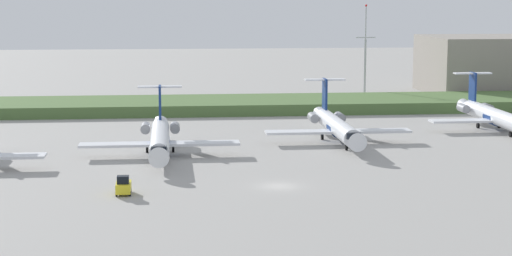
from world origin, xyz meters
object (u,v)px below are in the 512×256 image
(regional_jet_third, at_px, (160,137))
(regional_jet_fifth, at_px, (493,115))
(baggage_tug, at_px, (123,186))
(antenna_mast, at_px, (365,60))
(regional_jet_fourth, at_px, (336,126))

(regional_jet_third, relative_size, regional_jet_fifth, 1.00)
(regional_jet_third, xyz_separation_m, baggage_tug, (-4.00, -25.24, -1.53))
(regional_jet_third, height_order, regional_jet_fifth, same)
(antenna_mast, relative_size, baggage_tug, 6.56)
(regional_jet_third, distance_m, antenna_mast, 79.02)
(regional_jet_fourth, height_order, antenna_mast, antenna_mast)
(regional_jet_fifth, bearing_deg, regional_jet_fourth, -162.21)
(regional_jet_fifth, height_order, antenna_mast, antenna_mast)
(regional_jet_fifth, distance_m, antenna_mast, 48.40)
(regional_jet_fourth, relative_size, antenna_mast, 1.48)
(regional_jet_third, bearing_deg, regional_jet_fifth, 17.78)
(regional_jet_fifth, relative_size, baggage_tug, 9.69)
(regional_jet_fourth, bearing_deg, baggage_tug, -132.84)
(regional_jet_fourth, height_order, regional_jet_fifth, same)
(antenna_mast, xyz_separation_m, baggage_tug, (-48.92, -89.96, -7.74))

